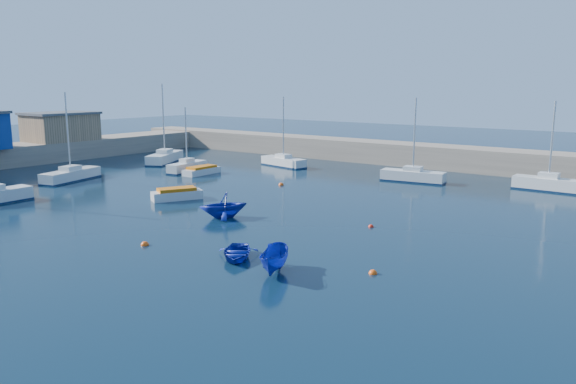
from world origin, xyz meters
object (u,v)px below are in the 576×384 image
Objects in this scene: sailboat_6 at (413,176)px; dinghy_center at (237,253)px; sailboat_2 at (71,175)px; motorboat_1 at (177,194)px; dinghy_right at (275,261)px; dinghy_left at (223,205)px; motorboat_2 at (202,170)px; sailboat_7 at (548,184)px; sailboat_3 at (187,167)px; sailboat_4 at (165,157)px; sailboat_5 at (283,161)px; brick_shed_a at (61,128)px.

dinghy_center is (2.79, -29.49, -0.28)m from sailboat_6.
motorboat_1 is (15.78, -0.06, -0.13)m from sailboat_2.
dinghy_right is (18.28, -9.86, 0.18)m from motorboat_1.
dinghy_left is (7.65, -2.40, 0.45)m from motorboat_1.
sailboat_2 is at bearing -125.54° from motorboat_2.
motorboat_1 is at bearing 124.98° from dinghy_right.
motorboat_2 is (-32.46, -12.20, -0.24)m from sailboat_7.
motorboat_2 is 1.27× the size of dinghy_left.
sailboat_3 is 2.21× the size of dinghy_center.
sailboat_4 is 2.18× the size of motorboat_2.
sailboat_6 is at bearing 86.48° from motorboat_1.
sailboat_7 reaches higher than dinghy_center.
motorboat_1 is at bearing -165.16° from dinghy_left.
sailboat_3 reaches higher than motorboat_2.
motorboat_1 is at bearing -156.32° from sailboat_5.
brick_shed_a reaches higher than motorboat_2.
sailboat_6 reaches higher than dinghy_center.
sailboat_2 is 46.27m from sailboat_7.
sailboat_7 is 2.33× the size of dinghy_left.
brick_shed_a is 14.99m from sailboat_4.
dinghy_left is (-7.41, 6.83, 0.59)m from dinghy_center.
dinghy_right reaches higher than motorboat_2.
sailboat_2 reaches higher than dinghy_center.
sailboat_2 is 1.23× the size of sailboat_3.
motorboat_1 is 1.24× the size of dinghy_left.
dinghy_left is at bearing 10.26° from motorboat_1.
sailboat_3 reaches higher than dinghy_center.
dinghy_right is at bearing -31.41° from sailboat_2.
sailboat_2 reaches higher than sailboat_5.
motorboat_2 is (-20.43, -9.29, -0.19)m from sailboat_6.
sailboat_4 reaches higher than dinghy_left.
sailboat_5 is at bearing 95.34° from sailboat_7.
dinghy_left is (-4.63, -22.66, 0.30)m from sailboat_6.
sailboat_3 is 15.43m from motorboat_1.
dinghy_left is at bearing 160.70° from sailboat_6.
brick_shed_a is at bearing 124.85° from sailboat_5.
dinghy_left is 12.99m from dinghy_right.
motorboat_2 is at bearing 154.32° from motorboat_1.
sailboat_4 reaches higher than motorboat_1.
sailboat_2 is at bearing -152.50° from motorboat_1.
motorboat_1 is 8.03m from dinghy_left.
motorboat_1 is 20.77m from dinghy_right.
sailboat_6 is 2.44× the size of dinghy_right.
sailboat_5 reaches higher than dinghy_right.
sailboat_7 is (34.95, 11.99, 0.06)m from sailboat_3.
brick_shed_a is at bearing -163.95° from dinghy_left.
motorboat_1 is (10.64, -11.17, -0.12)m from sailboat_3.
motorboat_2 is at bearing 106.69° from sailboat_6.
motorboat_1 is at bearing 141.01° from sailboat_6.
sailboat_5 is 1.01× the size of sailboat_7.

